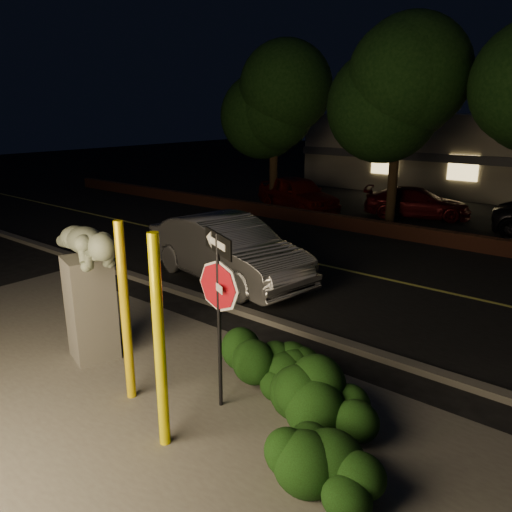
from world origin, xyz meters
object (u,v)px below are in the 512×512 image
(yellow_pole_right, at_px, (160,345))
(parked_car_red, at_px, (298,193))
(signpost, at_px, (218,287))
(sculpture, at_px, (88,276))
(silver_sedan, at_px, (227,249))
(yellow_pole_left, at_px, (125,314))
(parked_car_darkred, at_px, (417,203))

(yellow_pole_right, distance_m, parked_car_red, 16.19)
(yellow_pole_right, height_order, parked_car_red, yellow_pole_right)
(signpost, distance_m, sculpture, 2.82)
(parked_car_red, bearing_deg, signpost, -129.18)
(signpost, relative_size, silver_sedan, 0.53)
(sculpture, bearing_deg, parked_car_red, 127.11)
(parked_car_red, bearing_deg, yellow_pole_right, -131.10)
(yellow_pole_left, bearing_deg, sculpture, 165.54)
(silver_sedan, bearing_deg, parked_car_red, 33.78)
(silver_sedan, distance_m, parked_car_darkred, 10.69)
(yellow_pole_right, bearing_deg, silver_sedan, 124.92)
(yellow_pole_left, bearing_deg, parked_car_darkred, 96.53)
(sculpture, bearing_deg, yellow_pole_left, 2.75)
(yellow_pole_right, relative_size, parked_car_darkred, 0.69)
(yellow_pole_left, height_order, parked_car_red, yellow_pole_left)
(signpost, bearing_deg, parked_car_darkred, 126.24)
(sculpture, xyz_separation_m, parked_car_red, (-4.86, 13.43, -0.79))
(yellow_pole_left, xyz_separation_m, parked_car_darkred, (-1.80, 15.69, -0.79))
(yellow_pole_left, bearing_deg, parked_car_red, 114.84)
(yellow_pole_right, height_order, signpost, yellow_pole_right)
(sculpture, distance_m, parked_car_red, 14.30)
(yellow_pole_right, bearing_deg, signpost, 91.03)
(sculpture, height_order, silver_sedan, sculpture)
(yellow_pole_right, bearing_deg, yellow_pole_left, 161.60)
(signpost, relative_size, sculpture, 1.07)
(parked_car_red, bearing_deg, parked_car_darkred, -47.33)
(yellow_pole_left, relative_size, signpost, 1.05)
(yellow_pole_right, relative_size, parked_car_red, 0.66)
(sculpture, bearing_deg, silver_sedan, 119.49)
(silver_sedan, distance_m, parked_car_red, 9.60)
(yellow_pole_left, bearing_deg, signpost, 29.27)
(sculpture, xyz_separation_m, parked_car_darkred, (-0.26, 15.29, -0.93))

